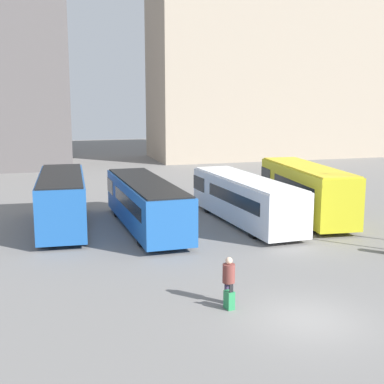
{
  "coord_description": "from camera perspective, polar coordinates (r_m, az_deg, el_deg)",
  "views": [
    {
      "loc": [
        -8.7,
        -15.51,
        7.6
      ],
      "look_at": [
        -0.61,
        12.07,
        2.42
      ],
      "focal_mm": 50.0,
      "sensor_mm": 36.0,
      "label": 1
    }
  ],
  "objects": [
    {
      "name": "bus_2",
      "position": [
        32.51,
        5.6,
        -0.62
      ],
      "size": [
        3.21,
        11.25,
        2.78
      ],
      "rotation": [
        0.0,
        0.0,
        1.63
      ],
      "color": "silver",
      "rests_on": "ground_plane"
    },
    {
      "name": "suitcase",
      "position": [
        19.71,
        3.99,
        -11.41
      ],
      "size": [
        0.34,
        0.43,
        0.97
      ],
      "rotation": [
        0.0,
        0.0,
        1.78
      ],
      "color": "#28844C",
      "rests_on": "ground_plane"
    },
    {
      "name": "building_block_right",
      "position": [
        68.82,
        7.87,
        13.33
      ],
      "size": [
        28.32,
        10.71,
        22.93
      ],
      "color": "tan",
      "rests_on": "ground_plane"
    },
    {
      "name": "bus_3",
      "position": [
        34.18,
        12.02,
        0.22
      ],
      "size": [
        3.41,
        10.08,
        3.33
      ],
      "rotation": [
        0.0,
        0.0,
        1.48
      ],
      "color": "gold",
      "rests_on": "ground_plane"
    },
    {
      "name": "traveler",
      "position": [
        19.95,
        3.94,
        -8.94
      ],
      "size": [
        0.54,
        0.54,
        1.79
      ],
      "rotation": [
        0.0,
        0.0,
        1.78
      ],
      "color": "#382D4C",
      "rests_on": "ground_plane"
    },
    {
      "name": "bus_0",
      "position": [
        31.86,
        -13.7,
        -0.73
      ],
      "size": [
        3.17,
        9.93,
        3.16
      ],
      "rotation": [
        0.0,
        0.0,
        1.51
      ],
      "color": "#1E56A3",
      "rests_on": "ground_plane"
    },
    {
      "name": "bus_1",
      "position": [
        31.07,
        -4.99,
        -1.08
      ],
      "size": [
        2.9,
        11.53,
        2.8
      ],
      "rotation": [
        0.0,
        0.0,
        1.6
      ],
      "color": "#1E56A3",
      "rests_on": "ground_plane"
    },
    {
      "name": "ground_plane",
      "position": [
        19.34,
        12.21,
        -13.16
      ],
      "size": [
        160.0,
        160.0,
        0.0
      ],
      "primitive_type": "plane",
      "color": "slate"
    }
  ]
}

